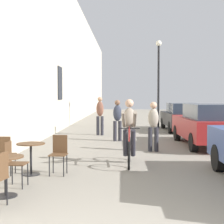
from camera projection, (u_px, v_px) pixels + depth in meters
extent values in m
cube|color=#B7AD99|center=(55.00, 48.00, 17.38)|extent=(0.50, 68.00, 8.59)
cube|color=black|center=(60.00, 83.00, 17.41)|extent=(0.04, 1.10, 1.70)
cylinder|color=black|center=(6.00, 196.00, 5.99)|extent=(0.40, 0.40, 0.02)
cylinder|color=black|center=(6.00, 177.00, 5.98)|extent=(0.05, 0.05, 0.67)
cylinder|color=#4C331E|center=(5.00, 157.00, 5.96)|extent=(0.64, 0.64, 0.02)
cylinder|color=black|center=(7.00, 192.00, 5.50)|extent=(0.02, 0.02, 0.45)
cube|color=#4C331E|center=(2.00, 166.00, 5.32)|extent=(0.09, 0.34, 0.42)
cylinder|color=black|center=(28.00, 174.00, 6.77)|extent=(0.02, 0.02, 0.45)
cylinder|color=black|center=(22.00, 178.00, 6.44)|extent=(0.02, 0.02, 0.45)
cylinder|color=black|center=(12.00, 173.00, 6.79)|extent=(0.02, 0.02, 0.45)
cylinder|color=black|center=(6.00, 177.00, 6.47)|extent=(0.02, 0.02, 0.45)
cube|color=#4C331E|center=(17.00, 164.00, 6.61)|extent=(0.40, 0.40, 0.02)
cube|color=#4C331E|center=(8.00, 152.00, 6.61)|extent=(0.04, 0.34, 0.42)
cylinder|color=black|center=(31.00, 174.00, 7.66)|extent=(0.40, 0.40, 0.02)
cylinder|color=black|center=(31.00, 159.00, 7.65)|extent=(0.05, 0.05, 0.67)
cylinder|color=#4C331E|center=(31.00, 144.00, 7.63)|extent=(0.64, 0.64, 0.02)
cylinder|color=black|center=(64.00, 167.00, 7.46)|extent=(0.02, 0.02, 0.45)
cylinder|color=black|center=(49.00, 166.00, 7.49)|extent=(0.02, 0.02, 0.45)
cylinder|color=black|center=(67.00, 164.00, 7.78)|extent=(0.02, 0.02, 0.45)
cylinder|color=black|center=(53.00, 164.00, 7.81)|extent=(0.02, 0.02, 0.45)
cube|color=#4C331E|center=(58.00, 155.00, 7.62)|extent=(0.40, 0.40, 0.02)
cube|color=#4C331E|center=(60.00, 144.00, 7.79)|extent=(0.34, 0.04, 0.42)
cylinder|color=black|center=(2.00, 163.00, 7.84)|extent=(0.02, 0.02, 0.45)
cylinder|color=black|center=(15.00, 163.00, 7.83)|extent=(0.02, 0.02, 0.45)
cylinder|color=black|center=(11.00, 166.00, 7.51)|extent=(0.02, 0.02, 0.45)
cube|color=#4C331E|center=(6.00, 154.00, 7.66)|extent=(0.38, 0.38, 0.02)
cube|color=#4C331E|center=(3.00, 146.00, 7.47)|extent=(0.34, 0.02, 0.42)
torus|color=black|center=(129.00, 156.00, 8.22)|extent=(0.07, 0.71, 0.71)
torus|color=black|center=(129.00, 149.00, 9.26)|extent=(0.07, 0.71, 0.71)
cylinder|color=maroon|center=(129.00, 139.00, 9.16)|extent=(0.04, 0.22, 0.58)
cylinder|color=maroon|center=(129.00, 129.00, 8.65)|extent=(0.06, 0.83, 0.14)
cylinder|color=maroon|center=(129.00, 142.00, 8.23)|extent=(0.04, 0.09, 0.67)
cylinder|color=maroon|center=(129.00, 151.00, 8.76)|extent=(0.07, 1.00, 0.12)
cylinder|color=black|center=(129.00, 128.00, 8.24)|extent=(0.52, 0.04, 0.03)
ellipsoid|color=black|center=(129.00, 128.00, 9.06)|extent=(0.12, 0.24, 0.06)
ellipsoid|color=gray|center=(129.00, 118.00, 8.97)|extent=(0.35, 0.36, 0.59)
sphere|color=tan|center=(129.00, 103.00, 8.91)|extent=(0.22, 0.22, 0.22)
cylinder|color=#26262D|center=(133.00, 143.00, 8.91)|extent=(0.14, 0.40, 0.75)
cylinder|color=#26262D|center=(125.00, 143.00, 8.92)|extent=(0.14, 0.40, 0.75)
cylinder|color=gray|center=(135.00, 119.00, 8.57)|extent=(0.10, 0.75, 0.48)
cylinder|color=gray|center=(124.00, 119.00, 8.59)|extent=(0.13, 0.75, 0.48)
cylinder|color=#26262D|center=(156.00, 139.00, 10.89)|extent=(0.14, 0.14, 0.78)
cylinder|color=#26262D|center=(150.00, 139.00, 10.92)|extent=(0.14, 0.14, 0.78)
ellipsoid|color=#9E9384|center=(153.00, 118.00, 10.87)|extent=(0.36, 0.27, 0.62)
sphere|color=tan|center=(153.00, 105.00, 10.85)|extent=(0.22, 0.22, 0.22)
cylinder|color=#26262D|center=(115.00, 131.00, 13.47)|extent=(0.14, 0.14, 0.80)
cylinder|color=#26262D|center=(120.00, 131.00, 13.49)|extent=(0.14, 0.14, 0.80)
ellipsoid|color=#2D3342|center=(117.00, 113.00, 13.45)|extent=(0.36, 0.27, 0.64)
sphere|color=brown|center=(117.00, 103.00, 13.43)|extent=(0.22, 0.22, 0.22)
cylinder|color=#26262D|center=(102.00, 126.00, 15.52)|extent=(0.14, 0.14, 0.87)
cylinder|color=#26262D|center=(98.00, 126.00, 15.57)|extent=(0.14, 0.14, 0.87)
ellipsoid|color=brown|center=(100.00, 109.00, 15.51)|extent=(0.38, 0.30, 0.69)
sphere|color=#A57A5B|center=(100.00, 99.00, 15.49)|extent=(0.22, 0.22, 0.22)
cylinder|color=black|center=(158.00, 87.00, 18.80)|extent=(0.12, 0.12, 4.60)
sphere|color=silver|center=(159.00, 43.00, 18.69)|extent=(0.32, 0.32, 0.32)
cylinder|color=black|center=(218.00, 158.00, 8.01)|extent=(0.21, 0.64, 0.64)
cube|color=maroon|center=(207.00, 128.00, 12.21)|extent=(1.89, 4.33, 0.70)
cube|color=#283342|center=(211.00, 111.00, 11.67)|extent=(1.55, 2.35, 0.52)
cylinder|color=black|center=(177.00, 133.00, 13.64)|extent=(0.22, 0.62, 0.62)
cylinder|color=black|center=(217.00, 133.00, 13.63)|extent=(0.22, 0.62, 0.62)
cylinder|color=black|center=(193.00, 142.00, 10.82)|extent=(0.22, 0.62, 0.62)
cube|color=black|center=(181.00, 119.00, 17.59)|extent=(1.75, 4.10, 0.66)
cube|color=#283342|center=(183.00, 108.00, 17.07)|extent=(1.45, 2.22, 0.49)
cylinder|color=black|center=(163.00, 123.00, 18.96)|extent=(0.20, 0.59, 0.59)
cylinder|color=black|center=(190.00, 123.00, 18.93)|extent=(0.20, 0.59, 0.59)
cylinder|color=black|center=(171.00, 127.00, 16.27)|extent=(0.20, 0.59, 0.59)
cylinder|color=black|center=(203.00, 127.00, 16.25)|extent=(0.20, 0.59, 0.59)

